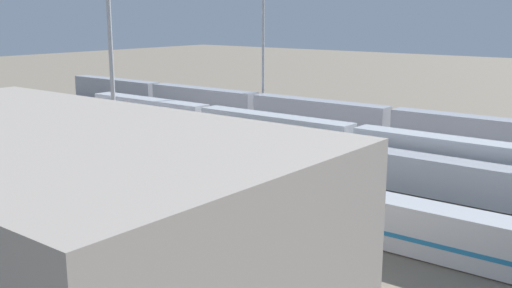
# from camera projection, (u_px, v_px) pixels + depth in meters

# --- Properties ---
(ground_plane) EXTENTS (400.00, 400.00, 0.00)m
(ground_plane) POSITION_uv_depth(u_px,v_px,m) (266.00, 157.00, 76.59)
(ground_plane) COLOR #756B5B
(track_bed_0) EXTENTS (140.00, 2.80, 0.12)m
(track_bed_0) POSITION_uv_depth(u_px,v_px,m) (336.00, 135.00, 89.97)
(track_bed_0) COLOR #3D3833
(track_bed_0) RESTS_ON ground_plane
(track_bed_1) EXTENTS (140.00, 2.80, 0.12)m
(track_bed_1) POSITION_uv_depth(u_px,v_px,m) (318.00, 141.00, 86.14)
(track_bed_1) COLOR #3D3833
(track_bed_1) RESTS_ON ground_plane
(track_bed_2) EXTENTS (140.00, 2.80, 0.12)m
(track_bed_2) POSITION_uv_depth(u_px,v_px,m) (299.00, 147.00, 82.32)
(track_bed_2) COLOR #3D3833
(track_bed_2) RESTS_ON ground_plane
(track_bed_3) EXTENTS (140.00, 2.80, 0.12)m
(track_bed_3) POSITION_uv_depth(u_px,v_px,m) (277.00, 153.00, 78.49)
(track_bed_3) COLOR #3D3833
(track_bed_3) RESTS_ON ground_plane
(track_bed_4) EXTENTS (140.00, 2.80, 0.12)m
(track_bed_4) POSITION_uv_depth(u_px,v_px,m) (253.00, 160.00, 74.66)
(track_bed_4) COLOR #3D3833
(track_bed_4) RESTS_ON ground_plane
(track_bed_5) EXTENTS (140.00, 2.80, 0.12)m
(track_bed_5) POSITION_uv_depth(u_px,v_px,m) (227.00, 168.00, 70.84)
(track_bed_5) COLOR #3D3833
(track_bed_5) RESTS_ON ground_plane
(track_bed_6) EXTENTS (140.00, 2.80, 0.12)m
(track_bed_6) POSITION_uv_depth(u_px,v_px,m) (198.00, 177.00, 67.01)
(track_bed_6) COLOR #4C443D
(track_bed_6) RESTS_ON ground_plane
(track_bed_7) EXTENTS (140.00, 2.80, 0.12)m
(track_bed_7) POSITION_uv_depth(u_px,v_px,m) (165.00, 187.00, 63.19)
(track_bed_7) COLOR #3D3833
(track_bed_7) RESTS_ON ground_plane
(train_on_track_0) EXTENTS (119.80, 3.00, 5.00)m
(train_on_track_0) POSITION_uv_depth(u_px,v_px,m) (318.00, 116.00, 91.42)
(train_on_track_0) COLOR #A8AAB2
(train_on_track_0) RESTS_ON ground_plane
(train_on_track_5) EXTENTS (47.20, 3.06, 3.80)m
(train_on_track_5) POSITION_uv_depth(u_px,v_px,m) (55.00, 120.00, 91.66)
(train_on_track_5) COLOR silver
(train_on_track_5) RESTS_ON ground_plane
(train_on_track_3) EXTENTS (95.60, 3.06, 5.00)m
(train_on_track_3) POSITION_uv_depth(u_px,v_px,m) (355.00, 146.00, 71.01)
(train_on_track_3) COLOR silver
(train_on_track_3) RESTS_ON ground_plane
(train_on_track_7) EXTENTS (114.80, 3.06, 4.40)m
(train_on_track_7) POSITION_uv_depth(u_px,v_px,m) (202.00, 178.00, 59.46)
(train_on_track_7) COLOR #285193
(train_on_track_7) RESTS_ON ground_plane
(light_mast_0) EXTENTS (2.80, 0.70, 25.65)m
(light_mast_0) POSITION_uv_depth(u_px,v_px,m) (263.00, 23.00, 98.00)
(light_mast_0) COLOR #9EA0A5
(light_mast_0) RESTS_ON ground_plane
(light_mast_1) EXTENTS (2.80, 0.70, 24.92)m
(light_mast_1) POSITION_uv_depth(u_px,v_px,m) (110.00, 33.00, 59.85)
(light_mast_1) COLOR #9EA0A5
(light_mast_1) RESTS_ON ground_plane
(maintenance_shed) EXTENTS (36.37, 19.50, 11.68)m
(maintenance_shed) POSITION_uv_depth(u_px,v_px,m) (34.00, 221.00, 36.01)
(maintenance_shed) COLOR #9E9389
(maintenance_shed) RESTS_ON ground_plane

